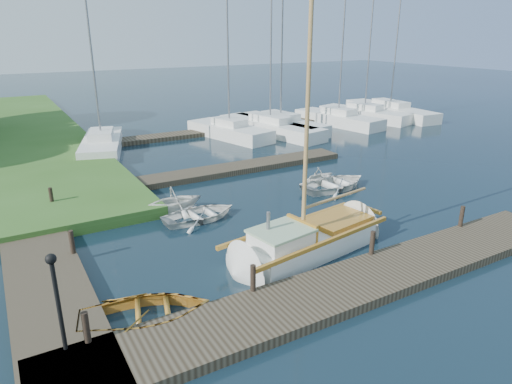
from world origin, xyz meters
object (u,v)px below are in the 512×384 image
mooring_post_1 (253,278)px  mooring_post_2 (372,243)px  marina_boat_4 (281,123)px  marina_boat_3 (270,126)px  marina_boat_2 (229,130)px  marina_boat_6 (364,113)px  mooring_post_5 (51,197)px  tender_c (335,181)px  marina_boat_7 (390,110)px  mooring_post_3 (462,216)px  mooring_post_4 (72,242)px  marina_boat_0 (102,143)px  marina_boat_5 (338,118)px  tender_d (320,175)px  mooring_post_0 (86,327)px  tender_b (175,198)px  tender_a (200,212)px  sailboat (310,242)px  dinghy (146,309)px  lamp_post (56,289)px

mooring_post_1 → mooring_post_2: bearing=0.0°
marina_boat_4 → marina_boat_3: bearing=103.1°
marina_boat_2 → mooring_post_1: bearing=141.0°
marina_boat_6 → marina_boat_3: bearing=78.2°
mooring_post_5 → tender_c: mooring_post_5 is taller
mooring_post_1 → marina_boat_2: (8.96, 19.05, -0.11)m
marina_boat_3 → marina_boat_7: bearing=-97.3°
mooring_post_1 → tender_c: 10.49m
mooring_post_2 → marina_boat_7: bearing=43.2°
mooring_post_1 → tender_c: (8.28, 6.44, -0.33)m
mooring_post_3 → mooring_post_4: bearing=159.0°
mooring_post_4 → marina_boat_0: size_ratio=0.07×
marina_boat_4 → marina_boat_5: (5.29, -0.48, 0.01)m
tender_d → marina_boat_0: 14.38m
mooring_post_0 → marina_boat_7: size_ratio=0.07×
tender_c → tender_b: bearing=78.9°
tender_a → tender_b: tender_b is taller
mooring_post_4 → marina_boat_6: bearing=28.9°
sailboat → dinghy: size_ratio=2.89×
mooring_post_2 → marina_boat_2: 19.56m
mooring_post_1 → mooring_post_3: size_ratio=1.00×
mooring_post_1 → tender_a: (1.06, 6.19, -0.38)m
tender_a → marina_boat_3: size_ratio=0.25×
mooring_post_3 → marina_boat_5: bearing=62.6°
tender_a → mooring_post_0: bearing=134.3°
mooring_post_4 → marina_boat_0: marina_boat_0 is taller
lamp_post → mooring_post_4: bearing=78.7°
marina_boat_6 → tender_b: bearing=102.9°
sailboat → tender_a: bearing=106.8°
tender_a → marina_boat_4: 18.08m
marina_boat_3 → sailboat: bearing=140.7°
mooring_post_2 → sailboat: (-1.26, 1.69, -0.36)m
mooring_post_4 → lamp_post: (-1.00, -5.00, 1.17)m
mooring_post_4 → tender_c: size_ratio=0.22×
tender_c → mooring_post_0: bearing=113.3°
marina_boat_3 → marina_boat_6: (10.01, 0.72, -0.01)m
mooring_post_1 → marina_boat_4: marina_boat_4 is taller
mooring_post_2 → marina_boat_6: marina_boat_6 is taller
sailboat → marina_boat_6: bearing=34.0°
tender_d → marina_boat_3: marina_boat_3 is taller
mooring_post_4 → tender_b: 5.14m
mooring_post_1 → marina_boat_7: bearing=37.7°
marina_boat_3 → tender_b: bearing=122.3°
mooring_post_4 → tender_d: 12.32m
marina_boat_4 → tender_c: bearing=147.7°
sailboat → marina_boat_6: 26.01m
sailboat → mooring_post_1: bearing=-161.7°
marina_boat_5 → marina_boat_7: marina_boat_5 is taller
mooring_post_1 → tender_a: mooring_post_1 is taller
dinghy → tender_d: (11.01, 6.85, 0.14)m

